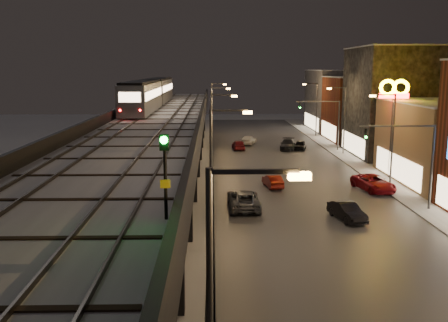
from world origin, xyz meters
name	(u,v)px	position (x,y,z in m)	size (l,w,h in m)	color
road_surface	(289,177)	(7.50, 35.00, 0.03)	(17.00, 120.00, 0.06)	#46474D
sidewalk_right	(381,176)	(17.50, 35.00, 0.07)	(4.00, 120.00, 0.14)	#9FA1A8
under_viaduct_pavement	(162,177)	(-6.00, 35.00, 0.03)	(11.00, 120.00, 0.06)	#9FA1A8
elevated_viaduct	(157,128)	(-6.00, 31.84, 5.62)	(9.00, 100.00, 6.30)	black
viaduct_trackbed	(157,120)	(-6.01, 31.97, 6.39)	(8.40, 100.00, 0.32)	#B2B7C1
viaduct_parapet_streetside	(202,115)	(-1.65, 32.00, 6.85)	(0.30, 100.00, 1.10)	black
viaduct_parapet_far	(112,116)	(-10.35, 32.00, 6.85)	(0.30, 100.00, 1.10)	black
building_d	(401,102)	(23.99, 48.00, 7.08)	(12.20, 13.20, 14.16)	#242425
building_e	(367,109)	(23.99, 62.00, 5.08)	(12.20, 12.20, 10.16)	#5B1E12
building_f	(344,100)	(23.99, 76.00, 5.58)	(12.20, 16.20, 11.16)	#4A4A4E
streetlight_left_0	(221,312)	(-0.43, -5.00, 5.24)	(2.57, 0.28, 9.00)	#38383A
streetlight_left_1	(216,171)	(-0.43, 13.00, 5.24)	(2.57, 0.28, 9.00)	#38383A
streetlight_left_2	(214,133)	(-0.43, 31.00, 5.24)	(2.57, 0.28, 9.00)	#38383A
streetlight_right_2	(390,133)	(16.73, 31.00, 5.24)	(2.56, 0.28, 9.00)	#38383A
streetlight_left_3	(214,116)	(-0.43, 49.00, 5.24)	(2.57, 0.28, 9.00)	#38383A
streetlight_right_3	(343,116)	(16.73, 49.00, 5.24)	(2.56, 0.28, 9.00)	#38383A
streetlight_left_4	(213,106)	(-0.43, 67.00, 5.24)	(2.57, 0.28, 9.00)	#38383A
streetlight_right_4	(315,106)	(16.73, 67.00, 5.24)	(2.56, 0.28, 9.00)	#38383A
traffic_light_rig_a	(418,156)	(15.84, 22.00, 4.50)	(6.10, 0.34, 7.00)	#38383A
traffic_light_rig_b	(331,119)	(15.84, 52.00, 4.50)	(6.10, 0.34, 7.00)	#38383A
subway_train	(151,93)	(-8.50, 48.47, 8.31)	(2.84, 34.54, 3.40)	gray
rail_signal	(165,160)	(-2.10, -1.55, 8.57)	(0.32, 0.41, 2.75)	black
car_near_white	(273,182)	(5.20, 30.08, 0.61)	(1.29, 3.70, 1.22)	maroon
car_mid_silver	(244,200)	(1.93, 22.67, 0.76)	(2.53, 5.49, 1.52)	#494D56
car_mid_dark	(248,140)	(4.85, 57.90, 0.65)	(1.84, 4.51, 1.31)	silver
car_far_white	(238,145)	(3.09, 53.01, 0.68)	(1.61, 4.01, 1.37)	maroon
car_onc_silver	(347,212)	(9.55, 19.32, 0.67)	(1.42, 4.09, 1.35)	black
car_onc_dark	(373,183)	(14.52, 28.52, 0.73)	(2.43, 5.28, 1.47)	maroon
car_onc_white	(288,145)	(10.07, 52.77, 0.73)	(2.04, 5.02, 1.46)	black
car_onc_red	(300,146)	(11.81, 52.70, 0.65)	(1.53, 3.81, 1.30)	black
sign_mcdonalds	(394,98)	(18.00, 34.16, 8.41)	(3.07, 0.68, 10.30)	#38383A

